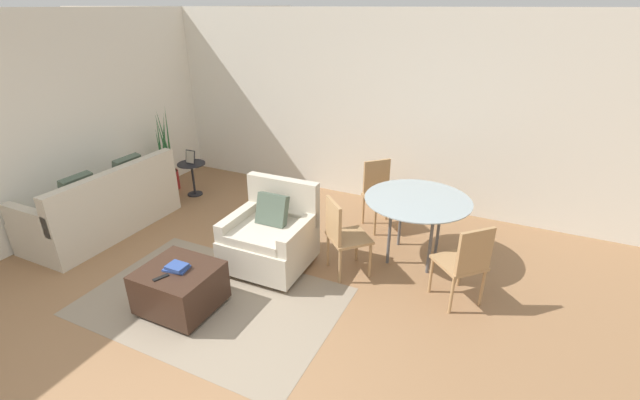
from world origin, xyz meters
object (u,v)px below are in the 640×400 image
Objects in this scene: couch at (105,209)px; ottoman at (180,287)px; dining_table at (417,205)px; dining_chair_far_left at (379,190)px; armchair at (271,237)px; tv_remote_primary at (161,277)px; picture_frame at (190,157)px; potted_plant at (168,170)px; dining_chair_near_right at (466,260)px; dining_chair_near_left at (342,232)px; side_table at (192,173)px; book_stack at (177,267)px.

ottoman is at bearing -22.47° from couch.
dining_table is 0.94m from dining_chair_far_left.
armchair reaches higher than couch.
ottoman is 0.28m from tv_remote_primary.
dining_table is at bearing -5.80° from picture_frame.
couch is at bearing -79.41° from potted_plant.
tv_remote_primary is 0.17× the size of dining_chair_near_right.
dining_chair_near_right is at bearing 29.52° from tv_remote_primary.
tv_remote_primary is at bearing -101.16° from ottoman.
dining_chair_near_left is at bearing -90.00° from dining_chair_far_left.
ottoman is at bearing -133.54° from dining_chair_near_left.
dining_chair_far_left is at bearing 65.00° from ottoman.
side_table is at bearing 166.58° from dining_chair_near_right.
dining_chair_near_right is (4.52, 0.41, 0.20)m from couch.
armchair is 2.50m from picture_frame.
dining_chair_near_left is at bearing -16.45° from potted_plant.
ottoman is 0.79× the size of dining_chair_far_left.
side_table is at bearing 125.34° from tv_remote_primary.
dining_chair_near_right is (2.49, 1.26, 0.03)m from book_stack.
picture_frame is at bearing -90.00° from side_table.
couch is 3.66m from dining_chair_far_left.
picture_frame is at bearing 127.96° from ottoman.
ottoman is at bearing 123.20° from book_stack.
book_stack is 0.21× the size of dining_table.
dining_chair_near_right is at bearing 26.70° from ottoman.
dining_chair_near_right reaches higher than picture_frame.
armchair is 1.08× the size of dining_chair_far_left.
ottoman is at bearing 78.84° from tv_remote_primary.
book_stack reaches higher than ottoman.
dining_chair_near_right is (1.30, 0.00, 0.00)m from dining_chair_near_left.
potted_plant is at bearing 155.56° from armchair.
book_stack is (2.03, -0.84, 0.17)m from couch.
couch is 4.55m from dining_chair_near_right.
couch is at bearing 157.53° from ottoman.
armchair is at bearing -149.56° from dining_table.
dining_chair_far_left is at bearing 5.47° from picture_frame.
book_stack is at bearing -110.52° from armchair.
side_table is at bearing 90.00° from picture_frame.
armchair is 4.67× the size of picture_frame.
dining_chair_near_left is at bearing 46.46° from ottoman.
dining_chair_far_left reaches higher than dining_table.
potted_plant is (-0.27, 1.45, 0.02)m from couch.
tv_remote_primary is at bearing -54.66° from side_table.
ottoman is 1.34× the size of side_table.
dining_chair_near_left reaches higher than ottoman.
potted_plant reaches higher than dining_chair_far_left.
armchair reaches higher than tv_remote_primary.
dining_chair_near_right reaches higher than tv_remote_primary.
ottoman is at bearing -134.05° from dining_table.
tv_remote_primary is 0.13× the size of dining_table.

